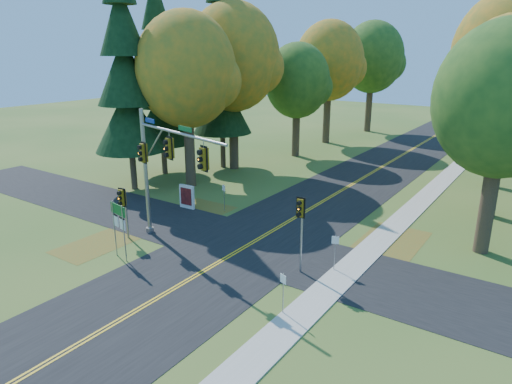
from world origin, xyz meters
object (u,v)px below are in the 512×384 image
Objects in this scene: traffic_mast at (161,162)px; info_kiosk at (187,197)px; route_sign_cluster at (119,220)px; east_signal_pole at (301,216)px.

info_kiosk is at bearing 136.32° from traffic_mast.
traffic_mast reaches higher than route_sign_cluster.
traffic_mast is at bearing -178.02° from east_signal_pole.
route_sign_cluster is at bearing -84.64° from traffic_mast.
east_signal_pole is at bearing 35.28° from route_sign_cluster.
traffic_mast reaches higher than east_signal_pole.
east_signal_pole is (8.50, 1.06, -1.85)m from traffic_mast.
route_sign_cluster is (-9.01, -3.95, -0.88)m from east_signal_pole.
traffic_mast is at bearing 91.55° from route_sign_cluster.
east_signal_pole is at bearing 22.52° from traffic_mast.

